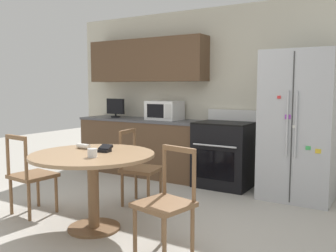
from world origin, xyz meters
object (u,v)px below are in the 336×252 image
Objects in this scene: refrigerator at (299,125)px; dining_chair_far at (140,169)px; wallet at (105,149)px; dining_chair_left at (31,176)px; microwave at (164,110)px; candle_glass at (92,153)px; dining_chair_right at (166,203)px; oven_range at (224,154)px; countertop_tv at (115,107)px.

refrigerator reaches higher than dining_chair_far.
dining_chair_left is at bearing -170.26° from wallet.
wallet is at bearing -73.32° from microwave.
refrigerator is 2.08m from microwave.
candle_glass is at bearing -73.10° from microwave.
dining_chair_right is at bearing -13.85° from wallet.
microwave is (-1.06, 0.08, 0.58)m from oven_range.
refrigerator is 3.27m from dining_chair_left.
dining_chair_left is at bearing 173.27° from candle_glass.
oven_range is at bearing -4.07° from microwave.
oven_range is 12.05× the size of candle_glass.
countertop_tv is at bearing 178.71° from refrigerator.
microwave reaches higher than oven_range.
oven_range is 2.08× the size of microwave.
dining_chair_left is at bearing -97.47° from microwave.
microwave reaches higher than dining_chair_left.
refrigerator reaches higher than candle_glass.
countertop_tv is at bearing 127.21° from wallet.
countertop_tv is at bearing -176.77° from microwave.
oven_range is at bearing 63.53° from dining_chair_left.
dining_chair_left is 1.02m from wallet.
dining_chair_far is 1.00× the size of dining_chair_left.
oven_range is at bearing 149.04° from dining_chair_far.
wallet is (-0.10, 0.28, -0.01)m from candle_glass.
dining_chair_left is 6.29× the size of wallet.
refrigerator is 3.02m from countertop_tv.
refrigerator is 2.06× the size of dining_chair_right.
refrigerator is 2.07m from dining_chair_far.
dining_chair_right is 1.00× the size of dining_chair_far.
candle_glass is (-0.76, -0.07, 0.37)m from dining_chair_right.
microwave is at bearing 3.23° from countertop_tv.
candle_glass is (-0.32, -2.35, 0.33)m from oven_range.
dining_chair_far is at bearing -42.32° from countertop_tv.
refrigerator is at bearing 54.69° from wallet.
wallet is (1.59, -2.09, -0.27)m from countertop_tv.
oven_range is 2.40m from candle_glass.
countertop_tv is 3.87× the size of candle_glass.
dining_chair_right reaches higher than candle_glass.
candle_glass is (1.04, -0.12, 0.37)m from dining_chair_left.
dining_chair_left reaches higher than candle_glass.
dining_chair_left is at bearing -137.42° from refrigerator.
refrigerator is at bearing -1.29° from countertop_tv.
oven_range reaches higher than dining_chair_right.
dining_chair_right is at bearing -57.54° from microwave.
refrigerator is at bearing 47.46° from dining_chair_left.
countertop_tv reaches higher than candle_glass.
refrigerator is 2.36m from dining_chair_right.
dining_chair_far reaches higher than wallet.
dining_chair_left is at bearing -50.09° from dining_chair_far.
refrigerator reaches higher than dining_chair_left.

